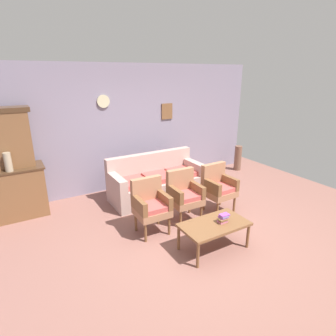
# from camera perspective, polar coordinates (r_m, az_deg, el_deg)

# --- Properties ---
(ground_plane) EXTENTS (7.68, 7.68, 0.00)m
(ground_plane) POSITION_cam_1_polar(r_m,az_deg,el_deg) (4.63, 6.46, -13.87)
(ground_plane) COLOR #84564C
(wall_back_with_decor) EXTENTS (6.40, 0.09, 2.70)m
(wall_back_with_decor) POSITION_cam_1_polar(r_m,az_deg,el_deg) (6.30, -7.58, 8.24)
(wall_back_with_decor) COLOR gray
(wall_back_with_decor) RESTS_ON ground
(side_cabinet) EXTENTS (1.16, 0.55, 0.93)m
(side_cabinet) POSITION_cam_1_polar(r_m,az_deg,el_deg) (5.71, -29.28, -4.51)
(side_cabinet) COLOR brown
(side_cabinet) RESTS_ON ground
(cabinet_upper_hutch) EXTENTS (0.99, 0.38, 1.03)m
(cabinet_upper_hutch) POSITION_cam_1_polar(r_m,az_deg,el_deg) (5.51, -30.94, 5.25)
(cabinet_upper_hutch) COLOR brown
(cabinet_upper_hutch) RESTS_ON side_cabinet
(vase_on_cabinet) EXTENTS (0.12, 0.12, 0.33)m
(vase_on_cabinet) POSITION_cam_1_polar(r_m,az_deg,el_deg) (5.34, -29.92, 1.06)
(vase_on_cabinet) COLOR tan
(vase_on_cabinet) RESTS_ON side_cabinet
(floral_couch) EXTENTS (1.96, 0.82, 0.90)m
(floral_couch) POSITION_cam_1_polar(r_m,az_deg,el_deg) (5.85, -2.38, -2.94)
(floral_couch) COLOR tan
(floral_couch) RESTS_ON ground
(armchair_near_couch_end) EXTENTS (0.53, 0.50, 0.90)m
(armchair_near_couch_end) POSITION_cam_1_polar(r_m,az_deg,el_deg) (4.53, -3.59, -7.32)
(armchair_near_couch_end) COLOR #9E6B4C
(armchair_near_couch_end) RESTS_ON ground
(armchair_by_doorway) EXTENTS (0.54, 0.51, 0.90)m
(armchair_by_doorway) POSITION_cam_1_polar(r_m,az_deg,el_deg) (4.91, 3.34, -5.17)
(armchair_by_doorway) COLOR #9E6B4C
(armchair_by_doorway) RESTS_ON ground
(armchair_row_middle) EXTENTS (0.54, 0.51, 0.90)m
(armchair_row_middle) POSITION_cam_1_polar(r_m,az_deg,el_deg) (5.29, 10.22, -3.64)
(armchair_row_middle) COLOR #9E6B4C
(armchair_row_middle) RESTS_ON ground
(coffee_table) EXTENTS (1.00, 0.56, 0.42)m
(coffee_table) POSITION_cam_1_polar(r_m,az_deg,el_deg) (4.21, 9.41, -11.64)
(coffee_table) COLOR brown
(coffee_table) RESTS_ON ground
(book_stack_on_table) EXTENTS (0.17, 0.12, 0.13)m
(book_stack_on_table) POSITION_cam_1_polar(r_m,az_deg,el_deg) (4.21, 11.26, -10.05)
(book_stack_on_table) COLOR #C06682
(book_stack_on_table) RESTS_ON coffee_table
(floor_vase_by_wall) EXTENTS (0.19, 0.19, 0.66)m
(floor_vase_by_wall) POSITION_cam_1_polar(r_m,az_deg,el_deg) (7.72, 14.09, 2.00)
(floor_vase_by_wall) COLOR brown
(floor_vase_by_wall) RESTS_ON ground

